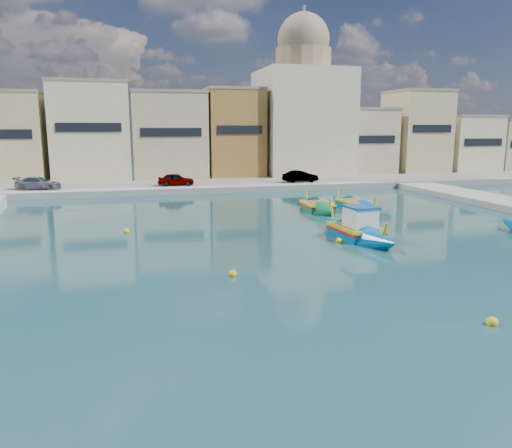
{
  "coord_description": "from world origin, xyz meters",
  "views": [
    {
      "loc": [
        -10.22,
        -17.13,
        6.03
      ],
      "look_at": [
        -4.31,
        6.0,
        1.4
      ],
      "focal_mm": 35.0,
      "sensor_mm": 36.0,
      "label": 1
    }
  ],
  "objects": [
    {
      "name": "mooring_buoys",
      "position": [
        0.32,
        6.58,
        0.08
      ],
      "size": [
        25.67,
        24.46,
        0.36
      ],
      "color": "yellow",
      "rests_on": "ground"
    },
    {
      "name": "luzzu_green",
      "position": [
        3.1,
        16.86,
        0.24
      ],
      "size": [
        2.05,
        7.15,
        2.23
      ],
      "color": "#0A6E3F",
      "rests_on": "ground"
    },
    {
      "name": "ground",
      "position": [
        0.0,
        0.0,
        0.0
      ],
      "size": [
        160.0,
        160.0,
        0.0
      ],
      "primitive_type": "plane",
      "color": "#133A39",
      "rests_on": "ground"
    },
    {
      "name": "luzzu_blue_cabin",
      "position": [
        1.84,
        7.71,
        0.34
      ],
      "size": [
        2.56,
        8.1,
        2.82
      ],
      "color": "#0063A1",
      "rests_on": "ground"
    },
    {
      "name": "parked_cars",
      "position": [
        -7.13,
        30.5,
        1.17
      ],
      "size": [
        28.49,
        2.15,
        1.16
      ],
      "color": "#4C1919",
      "rests_on": "north_quay"
    },
    {
      "name": "church_block",
      "position": [
        10.0,
        40.0,
        8.41
      ],
      "size": [
        10.0,
        10.0,
        19.1
      ],
      "color": "beige",
      "rests_on": "ground"
    },
    {
      "name": "north_quay",
      "position": [
        0.0,
        32.0,
        0.3
      ],
      "size": [
        80.0,
        8.0,
        0.6
      ],
      "primitive_type": "cube",
      "color": "gray",
      "rests_on": "ground"
    },
    {
      "name": "luzzu_cyan_mid",
      "position": [
        6.33,
        17.3,
        0.23
      ],
      "size": [
        2.39,
        7.58,
        2.2
      ],
      "color": "#006B9E",
      "rests_on": "ground"
    },
    {
      "name": "north_townhouses",
      "position": [
        6.68,
        39.36,
        5.0
      ],
      "size": [
        83.2,
        7.87,
        10.19
      ],
      "color": "tan",
      "rests_on": "ground"
    }
  ]
}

